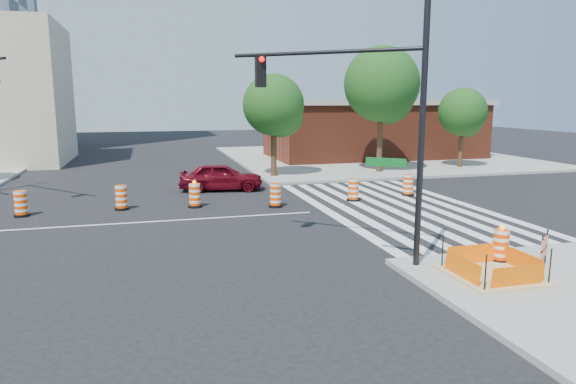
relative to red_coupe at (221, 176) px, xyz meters
name	(u,v)px	position (x,y,z in m)	size (l,w,h in m)	color
ground	(132,223)	(-4.25, -6.20, -0.72)	(120.00, 120.00, 0.00)	black
sidewalk_ne	(372,157)	(13.75, 11.80, -0.64)	(22.00, 22.00, 0.15)	gray
crosswalk_east	(397,207)	(6.70, -6.20, -0.71)	(6.75, 13.50, 0.01)	silver
lane_centerline	(132,223)	(-4.25, -6.20, -0.71)	(14.00, 0.12, 0.01)	silver
excavation_pit	(493,273)	(4.75, -15.20, -0.49)	(2.20, 2.20, 0.90)	tan
brick_storefront	(373,129)	(13.75, 11.80, 1.60)	(16.50, 8.50, 4.60)	maroon
red_coupe	(221,176)	(0.00, 0.00, 0.00)	(1.69, 4.21, 1.43)	#590713
signal_pole_se	(365,102)	(2.13, -12.92, 3.78)	(4.35, 3.61, 7.32)	black
pit_drum	(501,247)	(5.66, -14.28, -0.13)	(0.53, 0.53, 1.04)	black
barricade	(544,248)	(6.48, -14.96, -0.04)	(0.65, 0.54, 0.95)	#F64705
tree_north_c	(274,109)	(3.63, 3.37, 3.35)	(3.63, 3.57, 6.06)	#382314
tree_north_d	(382,88)	(10.43, 3.46, 4.54)	(4.60, 4.60, 7.82)	#382314
tree_north_e	(463,115)	(16.64, 4.11, 2.89)	(3.20, 3.16, 5.38)	#382314
median_drum_2	(21,205)	(-8.47, -3.90, -0.24)	(0.60, 0.60, 1.02)	black
median_drum_3	(121,198)	(-4.70, -3.62, -0.24)	(0.60, 0.60, 1.02)	black
median_drum_4	(195,196)	(-1.69, -3.92, -0.23)	(0.60, 0.60, 1.18)	black
median_drum_5	(275,196)	(1.66, -4.80, -0.24)	(0.60, 0.60, 1.02)	black
median_drum_6	(353,191)	(5.41, -4.42, -0.24)	(0.60, 0.60, 1.02)	black
median_drum_7	(408,186)	(8.47, -3.88, -0.24)	(0.60, 0.60, 1.02)	black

